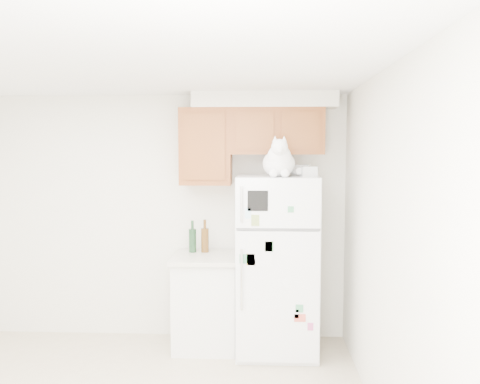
# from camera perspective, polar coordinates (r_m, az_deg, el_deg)

# --- Properties ---
(room_shell) EXTENTS (3.84, 4.04, 2.52)m
(room_shell) POSITION_cam_1_polar(r_m,az_deg,el_deg) (3.57, -12.69, 0.27)
(room_shell) COLOR silver
(room_shell) RESTS_ON ground_plane
(refrigerator) EXTENTS (0.76, 0.78, 1.70)m
(refrigerator) POSITION_cam_1_polar(r_m,az_deg,el_deg) (4.92, 4.15, -8.11)
(refrigerator) COLOR white
(refrigerator) RESTS_ON ground_plane
(base_counter) EXTENTS (0.64, 0.64, 0.92)m
(base_counter) POSITION_cam_1_polar(r_m,az_deg,el_deg) (5.11, -3.83, -12.09)
(base_counter) COLOR white
(base_counter) RESTS_ON ground_plane
(cat) EXTENTS (0.36, 0.53, 0.37)m
(cat) POSITION_cam_1_polar(r_m,az_deg,el_deg) (4.62, 4.43, 3.44)
(cat) COLOR white
(cat) RESTS_ON refrigerator
(storage_box_back) EXTENTS (0.21, 0.17, 0.10)m
(storage_box_back) POSITION_cam_1_polar(r_m,az_deg,el_deg) (4.95, 6.78, 2.47)
(storage_box_back) COLOR white
(storage_box_back) RESTS_ON refrigerator
(storage_box_front) EXTENTS (0.18, 0.16, 0.09)m
(storage_box_front) POSITION_cam_1_polar(r_m,az_deg,el_deg) (4.75, 7.62, 2.31)
(storage_box_front) COLOR white
(storage_box_front) RESTS_ON refrigerator
(bottle_green) EXTENTS (0.07, 0.07, 0.32)m
(bottle_green) POSITION_cam_1_polar(r_m,az_deg,el_deg) (5.12, -5.36, -4.99)
(bottle_green) COLOR #19381E
(bottle_green) RESTS_ON base_counter
(bottle_amber) EXTENTS (0.08, 0.08, 0.33)m
(bottle_amber) POSITION_cam_1_polar(r_m,az_deg,el_deg) (5.11, -3.96, -4.94)
(bottle_amber) COLOR #593814
(bottle_amber) RESTS_ON base_counter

